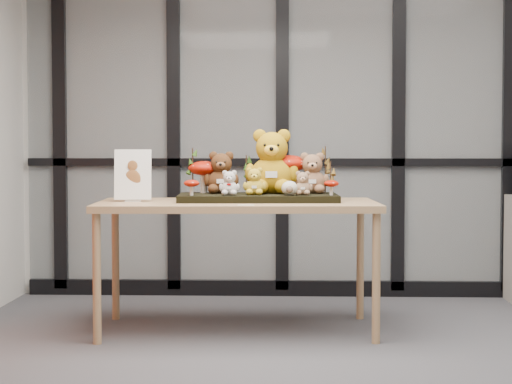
{
  "coord_description": "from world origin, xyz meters",
  "views": [
    {
      "loc": [
        -0.38,
        -4.76,
        1.2
      ],
      "look_at": [
        -0.6,
        1.06,
        0.89
      ],
      "focal_mm": 65.0,
      "sensor_mm": 36.0,
      "label": 1
    }
  ],
  "objects_px": {
    "bear_pooh_yellow": "(272,158)",
    "bear_small_yellow": "(255,180)",
    "display_table": "(237,212)",
    "diorama_tray": "(258,198)",
    "bear_tan_back": "(312,171)",
    "mushroom_front_left": "(192,187)",
    "mushroom_front_right": "(331,187)",
    "mushroom_back_left": "(204,175)",
    "mushroom_back_right": "(289,172)",
    "bear_beige_small": "(303,182)",
    "bear_brown_medium": "(221,170)",
    "sign_holder": "(133,177)",
    "bear_white_bow": "(229,182)",
    "plush_cream_hedgehog": "(290,187)"
  },
  "relations": [
    {
      "from": "display_table",
      "to": "mushroom_back_right",
      "type": "distance_m",
      "value": 0.48
    },
    {
      "from": "bear_tan_back",
      "to": "bear_small_yellow",
      "type": "bearing_deg",
      "value": -153.97
    },
    {
      "from": "mushroom_back_right",
      "to": "plush_cream_hedgehog",
      "type": "bearing_deg",
      "value": -88.83
    },
    {
      "from": "bear_beige_small",
      "to": "mushroom_front_right",
      "type": "bearing_deg",
      "value": -3.48
    },
    {
      "from": "display_table",
      "to": "mushroom_back_right",
      "type": "height_order",
      "value": "mushroom_back_right"
    },
    {
      "from": "plush_cream_hedgehog",
      "to": "mushroom_back_left",
      "type": "bearing_deg",
      "value": 149.91
    },
    {
      "from": "bear_beige_small",
      "to": "mushroom_back_right",
      "type": "height_order",
      "value": "mushroom_back_right"
    },
    {
      "from": "diorama_tray",
      "to": "bear_small_yellow",
      "type": "relative_size",
      "value": 5.31
    },
    {
      "from": "bear_pooh_yellow",
      "to": "bear_tan_back",
      "type": "bearing_deg",
      "value": -2.04
    },
    {
      "from": "sign_holder",
      "to": "bear_small_yellow",
      "type": "bearing_deg",
      "value": -6.52
    },
    {
      "from": "diorama_tray",
      "to": "bear_pooh_yellow",
      "type": "bearing_deg",
      "value": 49.75
    },
    {
      "from": "mushroom_front_right",
      "to": "mushroom_front_left",
      "type": "bearing_deg",
      "value": -175.81
    },
    {
      "from": "bear_small_yellow",
      "to": "mushroom_back_left",
      "type": "xyz_separation_m",
      "value": [
        -0.34,
        0.23,
        0.02
      ]
    },
    {
      "from": "bear_brown_medium",
      "to": "mushroom_back_right",
      "type": "relative_size",
      "value": 1.09
    },
    {
      "from": "diorama_tray",
      "to": "mushroom_front_left",
      "type": "height_order",
      "value": "mushroom_front_left"
    },
    {
      "from": "display_table",
      "to": "diorama_tray",
      "type": "bearing_deg",
      "value": 26.57
    },
    {
      "from": "mushroom_front_left",
      "to": "mushroom_front_right",
      "type": "relative_size",
      "value": 1.04
    },
    {
      "from": "display_table",
      "to": "plush_cream_hedgehog",
      "type": "xyz_separation_m",
      "value": [
        0.33,
        -0.08,
        0.16
      ]
    },
    {
      "from": "bear_pooh_yellow",
      "to": "bear_small_yellow",
      "type": "distance_m",
      "value": 0.26
    },
    {
      "from": "display_table",
      "to": "bear_white_bow",
      "type": "relative_size",
      "value": 10.49
    },
    {
      "from": "bear_pooh_yellow",
      "to": "mushroom_back_right",
      "type": "xyz_separation_m",
      "value": [
        0.11,
        0.07,
        -0.09
      ]
    },
    {
      "from": "bear_tan_back",
      "to": "mushroom_front_right",
      "type": "xyz_separation_m",
      "value": [
        0.12,
        -0.22,
        -0.09
      ]
    },
    {
      "from": "mushroom_back_left",
      "to": "mushroom_front_right",
      "type": "xyz_separation_m",
      "value": [
        0.83,
        -0.25,
        -0.06
      ]
    },
    {
      "from": "bear_white_bow",
      "to": "mushroom_back_left",
      "type": "relative_size",
      "value": 0.74
    },
    {
      "from": "bear_pooh_yellow",
      "to": "mushroom_back_right",
      "type": "bearing_deg",
      "value": 29.8
    },
    {
      "from": "bear_small_yellow",
      "to": "mushroom_back_left",
      "type": "height_order",
      "value": "mushroom_back_left"
    },
    {
      "from": "bear_beige_small",
      "to": "diorama_tray",
      "type": "bearing_deg",
      "value": 156.69
    },
    {
      "from": "display_table",
      "to": "diorama_tray",
      "type": "relative_size",
      "value": 1.78
    },
    {
      "from": "display_table",
      "to": "bear_pooh_yellow",
      "type": "distance_m",
      "value": 0.44
    },
    {
      "from": "sign_holder",
      "to": "bear_beige_small",
      "type": "bearing_deg",
      "value": -7.48
    },
    {
      "from": "bear_tan_back",
      "to": "plush_cream_hedgehog",
      "type": "relative_size",
      "value": 2.89
    },
    {
      "from": "bear_white_bow",
      "to": "mushroom_front_left",
      "type": "bearing_deg",
      "value": -173.39
    },
    {
      "from": "bear_brown_medium",
      "to": "bear_small_yellow",
      "type": "distance_m",
      "value": 0.29
    },
    {
      "from": "mushroom_front_left",
      "to": "bear_tan_back",
      "type": "bearing_deg",
      "value": 20.8
    },
    {
      "from": "bear_tan_back",
      "to": "mushroom_back_right",
      "type": "relative_size",
      "value": 1.07
    },
    {
      "from": "display_table",
      "to": "bear_brown_medium",
      "type": "bearing_deg",
      "value": 123.21
    },
    {
      "from": "mushroom_back_left",
      "to": "bear_brown_medium",
      "type": "bearing_deg",
      "value": -25.41
    },
    {
      "from": "sign_holder",
      "to": "diorama_tray",
      "type": "bearing_deg",
      "value": -0.22
    },
    {
      "from": "bear_tan_back",
      "to": "bear_pooh_yellow",
      "type": "bearing_deg",
      "value": 177.96
    },
    {
      "from": "bear_tan_back",
      "to": "mushroom_front_right",
      "type": "bearing_deg",
      "value": -65.43
    },
    {
      "from": "bear_tan_back",
      "to": "mushroom_back_right",
      "type": "distance_m",
      "value": 0.17
    },
    {
      "from": "plush_cream_hedgehog",
      "to": "mushroom_back_right",
      "type": "xyz_separation_m",
      "value": [
        -0.01,
        0.33,
        0.09
      ]
    },
    {
      "from": "bear_small_yellow",
      "to": "bear_white_bow",
      "type": "relative_size",
      "value": 1.11
    },
    {
      "from": "bear_beige_small",
      "to": "mushroom_back_right",
      "type": "bearing_deg",
      "value": 104.51
    },
    {
      "from": "bear_beige_small",
      "to": "mushroom_front_left",
      "type": "distance_m",
      "value": 0.7
    },
    {
      "from": "bear_tan_back",
      "to": "display_table",
      "type": "bearing_deg",
      "value": -161.36
    },
    {
      "from": "display_table",
      "to": "mushroom_back_left",
      "type": "relative_size",
      "value": 7.81
    },
    {
      "from": "bear_beige_small",
      "to": "mushroom_back_left",
      "type": "relative_size",
      "value": 0.72
    },
    {
      "from": "mushroom_front_right",
      "to": "plush_cream_hedgehog",
      "type": "bearing_deg",
      "value": -170.87
    },
    {
      "from": "mushroom_back_right",
      "to": "sign_holder",
      "type": "bearing_deg",
      "value": -165.0
    }
  ]
}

